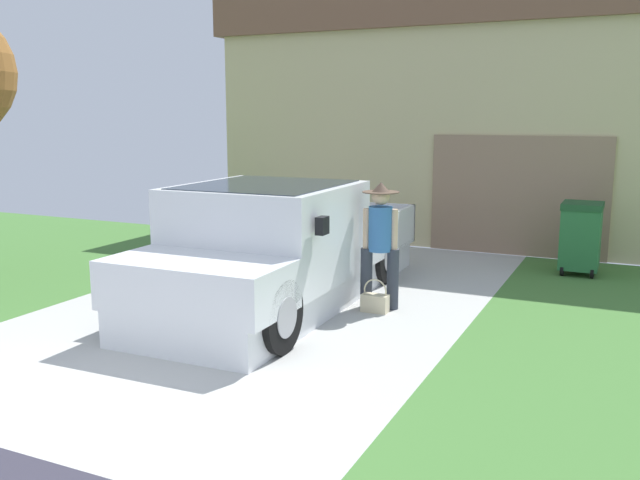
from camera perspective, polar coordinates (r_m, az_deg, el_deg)
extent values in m
cube|color=#B0B1AB|center=(9.29, -3.63, -5.34)|extent=(5.20, 9.00, 0.06)
cube|color=white|center=(9.41, -2.69, -3.61)|extent=(1.93, 5.39, 0.42)
cube|color=white|center=(8.74, -4.46, 0.70)|extent=(2.04, 2.15, 1.20)
cube|color=#1E2833|center=(8.69, -4.49, 3.02)|extent=(1.80, 1.98, 0.50)
cube|color=white|center=(7.49, -10.22, -3.67)|extent=(2.02, 1.07, 0.54)
cube|color=black|center=(10.75, 1.10, -0.51)|extent=(2.04, 2.23, 0.06)
cube|color=white|center=(10.37, 6.06, 0.58)|extent=(0.09, 2.20, 0.61)
cube|color=white|center=(11.12, -3.52, 1.29)|extent=(0.09, 2.20, 0.61)
cube|color=white|center=(11.68, 3.17, 1.74)|extent=(2.01, 0.09, 0.61)
cube|color=black|center=(7.56, 0.18, 1.21)|extent=(0.10, 0.18, 0.20)
cylinder|color=black|center=(7.26, -3.70, -6.36)|extent=(0.27, 0.80, 0.80)
cylinder|color=#9E9EA3|center=(7.26, -3.70, -6.36)|extent=(0.29, 0.44, 0.44)
cylinder|color=black|center=(8.19, -14.61, -4.71)|extent=(0.27, 0.80, 0.80)
cylinder|color=#9E9EA3|center=(8.19, -14.61, -4.71)|extent=(0.29, 0.44, 0.44)
cylinder|color=black|center=(10.25, 5.11, -1.37)|extent=(0.27, 0.80, 0.80)
cylinder|color=#9E9EA3|center=(10.25, 5.11, -1.37)|extent=(0.29, 0.44, 0.44)
cylinder|color=black|center=(10.94, -3.57, -0.61)|extent=(0.27, 0.80, 0.80)
cylinder|color=#9E9EA3|center=(10.94, -3.57, -0.61)|extent=(0.29, 0.44, 0.44)
cylinder|color=#333842|center=(8.89, 6.09, -3.27)|extent=(0.16, 0.16, 0.79)
cylinder|color=#333842|center=(8.92, 3.89, -3.18)|extent=(0.16, 0.16, 0.79)
cylinder|color=#3870B2|center=(8.77, 5.06, 0.93)|extent=(0.30, 0.30, 0.58)
cylinder|color=beige|center=(8.77, 6.21, 0.64)|extent=(0.09, 0.09, 0.60)
cylinder|color=beige|center=(8.80, 3.89, 0.72)|extent=(0.09, 0.09, 0.60)
sphere|color=beige|center=(8.71, 5.10, 3.67)|extent=(0.23, 0.23, 0.23)
cylinder|color=brown|center=(8.71, 5.11, 4.01)|extent=(0.47, 0.47, 0.01)
cone|color=brown|center=(8.70, 5.11, 4.42)|extent=(0.24, 0.24, 0.13)
cube|color=beige|center=(8.80, 4.61, -5.28)|extent=(0.34, 0.17, 0.23)
torus|color=beige|center=(8.76, 4.63, -4.24)|extent=(0.31, 0.02, 0.31)
cube|color=#CBBC89|center=(15.77, 13.18, 8.52)|extent=(9.43, 5.98, 4.07)
cube|color=brown|center=(15.88, 13.57, 17.35)|extent=(9.80, 6.22, 0.82)
cube|color=#93755B|center=(12.62, 16.17, 3.53)|extent=(3.09, 0.06, 2.12)
cube|color=#286B38|center=(11.53, 20.92, 0.11)|extent=(0.58, 0.68, 0.95)
cube|color=#1C4A27|center=(11.45, 21.09, 2.69)|extent=(0.60, 0.71, 0.10)
cylinder|color=black|center=(11.37, 19.55, -2.37)|extent=(0.05, 0.18, 0.18)
cylinder|color=black|center=(11.34, 21.77, -2.55)|extent=(0.05, 0.18, 0.18)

